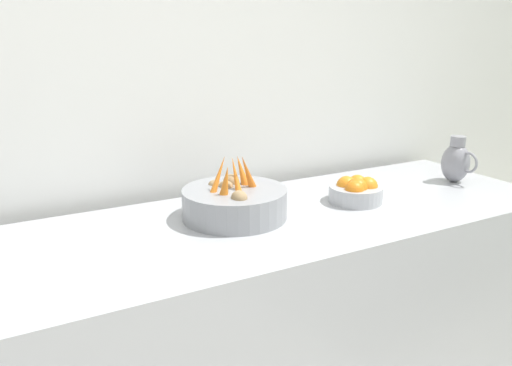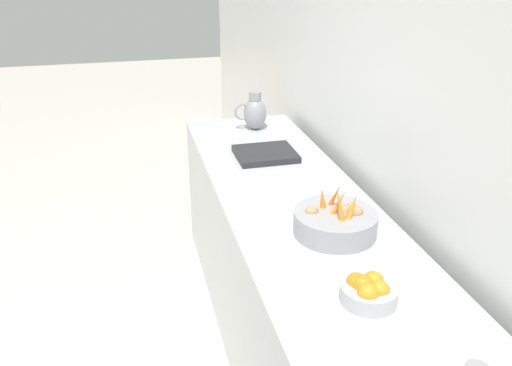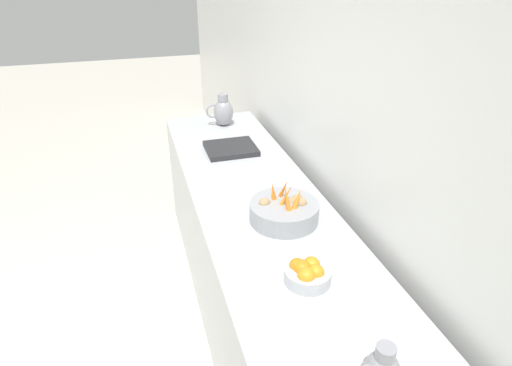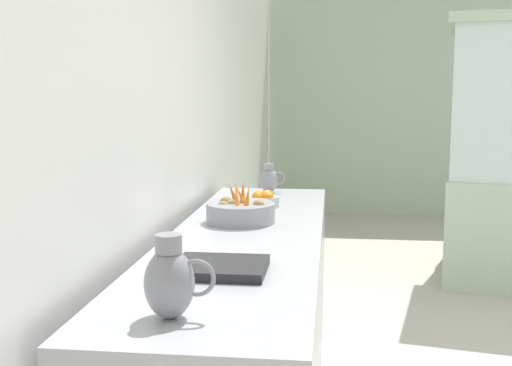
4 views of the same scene
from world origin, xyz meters
The scene contains 6 objects.
tile_wall_left centered at (-1.95, 0.39, 1.50)m, with size 0.10×9.61×3.00m, color white.
prep_counter centered at (-1.48, -0.11, 0.45)m, with size 0.72×2.91×0.91m, color #ADAFB5.
vegetable_colander centered at (-1.54, 0.13, 0.96)m, with size 0.36×0.36×0.22m.
orange_bowl centered at (-1.48, 0.60, 0.95)m, with size 0.20×0.20×0.10m.
metal_pitcher_tall centered at (-1.55, -1.30, 1.02)m, with size 0.21×0.15×0.25m.
counter_sink_basin centered at (-1.49, -0.80, 0.93)m, with size 0.34×0.30×0.04m, color #232326.
Camera 3 is at (-0.87, 1.91, 2.14)m, focal length 30.58 mm.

